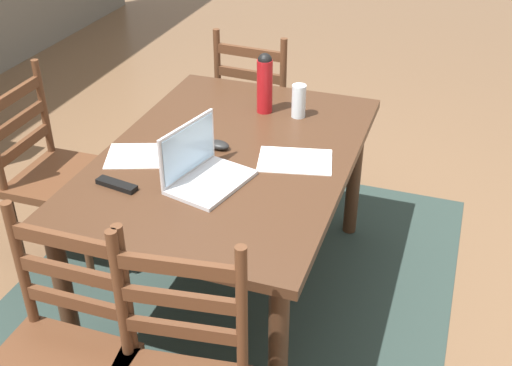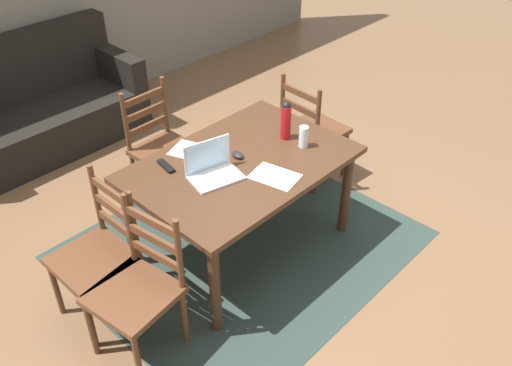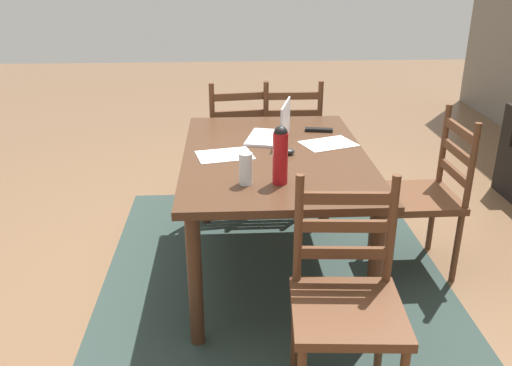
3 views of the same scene
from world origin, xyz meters
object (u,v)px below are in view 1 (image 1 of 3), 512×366
laptop (201,167)px  computer_mouse (218,145)px  chair_far_head (58,175)px  tv_remote (117,185)px  water_bottle (265,82)px  dining_table (230,172)px  drinking_glass (299,101)px  chair_right_far (261,108)px

laptop → computer_mouse: laptop is taller
chair_far_head → tv_remote: size_ratio=5.59×
chair_far_head → water_bottle: bearing=-64.1°
dining_table → computer_mouse: 0.12m
laptop → computer_mouse: 0.27m
chair_far_head → tv_remote: (-0.38, -0.57, 0.29)m
drinking_glass → computer_mouse: bearing=150.1°
water_bottle → computer_mouse: size_ratio=2.83×
chair_far_head → laptop: laptop is taller
chair_right_far → computer_mouse: size_ratio=9.50×
water_bottle → drinking_glass: size_ratio=1.84×
computer_mouse → tv_remote: size_ratio=0.59×
computer_mouse → chair_right_far: bearing=17.7°
chair_right_far → water_bottle: (-0.59, -0.22, 0.42)m
water_bottle → tv_remote: water_bottle is taller
laptop → water_bottle: bearing=-3.0°
computer_mouse → laptop: bearing=-163.0°
water_bottle → computer_mouse: (-0.40, 0.07, -0.13)m
drinking_glass → tv_remote: bearing=149.3°
chair_right_far → drinking_glass: size_ratio=6.18×
dining_table → chair_right_far: bearing=11.3°
dining_table → tv_remote: (-0.38, 0.31, 0.10)m
chair_right_far → tv_remote: bearing=175.8°
chair_far_head → chair_right_far: (1.02, -0.67, 0.00)m
water_bottle → tv_remote: bearing=158.6°
dining_table → computer_mouse: bearing=66.9°
chair_far_head → laptop: 0.94m
laptop → tv_remote: (-0.15, 0.28, -0.05)m
drinking_glass → laptop: bearing=163.4°
dining_table → water_bottle: bearing=-1.6°
dining_table → tv_remote: 0.50m
chair_right_far → laptop: 1.31m
computer_mouse → drinking_glass: bearing=-20.6°
dining_table → laptop: bearing=174.6°
chair_far_head → chair_right_far: 1.22m
laptop → computer_mouse: bearing=7.7°
tv_remote → chair_right_far: bearing=-174.7°
chair_far_head → laptop: size_ratio=2.61×
chair_right_far → water_bottle: water_bottle is taller
dining_table → laptop: size_ratio=4.02×
chair_far_head → tv_remote: chair_far_head is taller
laptop → computer_mouse: size_ratio=3.65×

